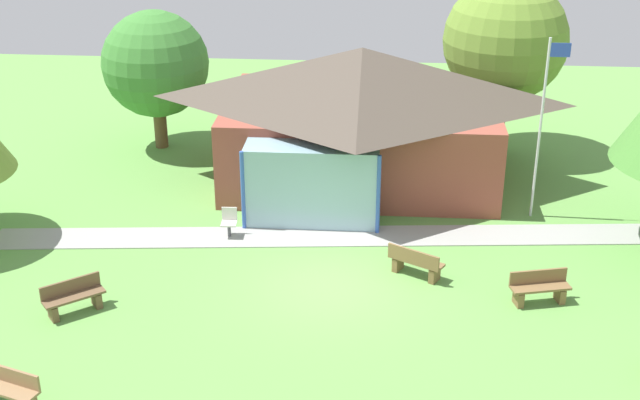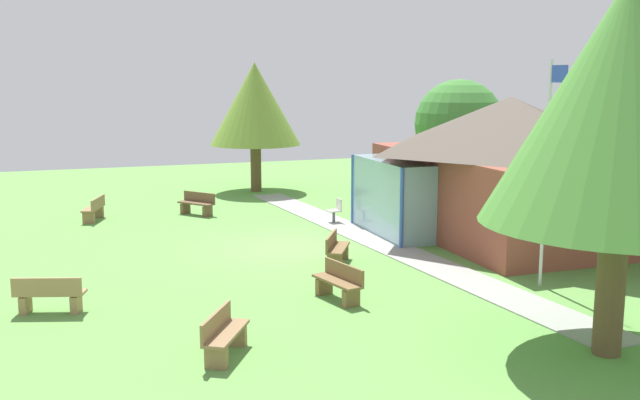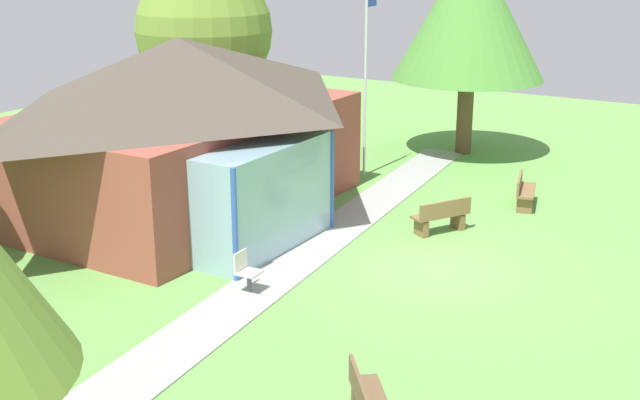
{
  "view_description": "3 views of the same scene",
  "coord_description": "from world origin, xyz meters",
  "px_view_note": "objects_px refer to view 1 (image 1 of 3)",
  "views": [
    {
      "loc": [
        1.23,
        -19.28,
        11.26
      ],
      "look_at": [
        -0.47,
        2.52,
        1.29
      ],
      "focal_mm": 47.86,
      "sensor_mm": 36.0,
      "label": 1
    },
    {
      "loc": [
        20.18,
        -6.06,
        5.09
      ],
      "look_at": [
        -0.96,
        1.28,
        1.24
      ],
      "focal_mm": 40.11,
      "sensor_mm": 36.0,
      "label": 2
    },
    {
      "loc": [
        -15.49,
        -6.51,
        6.75
      ],
      "look_at": [
        0.22,
        2.89,
        1.01
      ],
      "focal_mm": 46.33,
      "sensor_mm": 36.0,
      "label": 3
    }
  ],
  "objects_px": {
    "pavilion": "(359,114)",
    "bench_front_left": "(7,389)",
    "bench_mid_right": "(539,288)",
    "bench_rear_near_path": "(415,263)",
    "bench_mid_left": "(73,298)",
    "patio_chair_west": "(229,223)",
    "flagpole": "(542,121)",
    "tree_behind_pavilion_right": "(505,41)",
    "tree_behind_pavilion_left": "(155,64)"
  },
  "relations": [
    {
      "from": "pavilion",
      "to": "tree_behind_pavilion_right",
      "type": "bearing_deg",
      "value": 32.91
    },
    {
      "from": "bench_mid_left",
      "to": "patio_chair_west",
      "type": "distance_m",
      "value": 5.37
    },
    {
      "from": "patio_chair_west",
      "to": "flagpole",
      "type": "bearing_deg",
      "value": -169.37
    },
    {
      "from": "bench_mid_left",
      "to": "patio_chair_west",
      "type": "relative_size",
      "value": 1.68
    },
    {
      "from": "bench_mid_left",
      "to": "tree_behind_pavilion_right",
      "type": "relative_size",
      "value": 0.23
    },
    {
      "from": "bench_mid_left",
      "to": "bench_front_left",
      "type": "xyz_separation_m",
      "value": [
        -0.12,
        -3.67,
        0.0
      ]
    },
    {
      "from": "patio_chair_west",
      "to": "tree_behind_pavilion_right",
      "type": "xyz_separation_m",
      "value": [
        8.49,
        7.63,
        3.64
      ]
    },
    {
      "from": "bench_rear_near_path",
      "to": "bench_front_left",
      "type": "relative_size",
      "value": 0.97
    },
    {
      "from": "pavilion",
      "to": "bench_mid_right",
      "type": "distance_m",
      "value": 9.1
    },
    {
      "from": "bench_rear_near_path",
      "to": "patio_chair_west",
      "type": "height_order",
      "value": "patio_chair_west"
    },
    {
      "from": "flagpole",
      "to": "bench_mid_left",
      "type": "distance_m",
      "value": 13.96
    },
    {
      "from": "bench_front_left",
      "to": "bench_mid_left",
      "type": "bearing_deg",
      "value": -73.18
    },
    {
      "from": "bench_mid_right",
      "to": "tree_behind_pavilion_right",
      "type": "height_order",
      "value": "tree_behind_pavilion_right"
    },
    {
      "from": "pavilion",
      "to": "tree_behind_pavilion_right",
      "type": "distance_m",
      "value": 6.1
    },
    {
      "from": "bench_mid_right",
      "to": "patio_chair_west",
      "type": "relative_size",
      "value": 1.82
    },
    {
      "from": "patio_chair_west",
      "to": "tree_behind_pavilion_left",
      "type": "bearing_deg",
      "value": -64.25
    },
    {
      "from": "bench_mid_left",
      "to": "bench_mid_right",
      "type": "bearing_deg",
      "value": 148.08
    },
    {
      "from": "bench_rear_near_path",
      "to": "bench_front_left",
      "type": "bearing_deg",
      "value": -114.52
    },
    {
      "from": "patio_chair_west",
      "to": "tree_behind_pavilion_right",
      "type": "height_order",
      "value": "tree_behind_pavilion_right"
    },
    {
      "from": "flagpole",
      "to": "tree_behind_pavilion_left",
      "type": "bearing_deg",
      "value": 158.76
    },
    {
      "from": "bench_mid_left",
      "to": "tree_behind_pavilion_right",
      "type": "distance_m",
      "value": 17.09
    },
    {
      "from": "pavilion",
      "to": "bench_front_left",
      "type": "height_order",
      "value": "pavilion"
    },
    {
      "from": "bench_mid_right",
      "to": "tree_behind_pavilion_left",
      "type": "distance_m",
      "value": 16.01
    },
    {
      "from": "bench_mid_left",
      "to": "tree_behind_pavilion_right",
      "type": "height_order",
      "value": "tree_behind_pavilion_right"
    },
    {
      "from": "bench_mid_left",
      "to": "bench_front_left",
      "type": "height_order",
      "value": "same"
    },
    {
      "from": "flagpole",
      "to": "tree_behind_pavilion_right",
      "type": "relative_size",
      "value": 0.89
    },
    {
      "from": "bench_mid_right",
      "to": "bench_rear_near_path",
      "type": "bearing_deg",
      "value": -33.36
    },
    {
      "from": "tree_behind_pavilion_right",
      "to": "tree_behind_pavilion_left",
      "type": "height_order",
      "value": "tree_behind_pavilion_right"
    },
    {
      "from": "pavilion",
      "to": "bench_rear_near_path",
      "type": "xyz_separation_m",
      "value": [
        1.75,
        -6.4,
        -1.94
      ]
    },
    {
      "from": "bench_mid_left",
      "to": "pavilion",
      "type": "bearing_deg",
      "value": -165.7
    },
    {
      "from": "flagpole",
      "to": "bench_mid_right",
      "type": "bearing_deg",
      "value": -96.64
    },
    {
      "from": "pavilion",
      "to": "flagpole",
      "type": "bearing_deg",
      "value": -23.63
    },
    {
      "from": "pavilion",
      "to": "patio_chair_west",
      "type": "distance_m",
      "value": 6.02
    },
    {
      "from": "tree_behind_pavilion_left",
      "to": "patio_chair_west",
      "type": "bearing_deg",
      "value": -61.85
    },
    {
      "from": "bench_mid_right",
      "to": "bench_front_left",
      "type": "xyz_separation_m",
      "value": [
        -11.61,
        -5.03,
        0.0
      ]
    },
    {
      "from": "bench_mid_left",
      "to": "tree_behind_pavilion_right",
      "type": "bearing_deg",
      "value": -172.61
    },
    {
      "from": "bench_rear_near_path",
      "to": "patio_chair_west",
      "type": "distance_m",
      "value": 5.67
    },
    {
      "from": "pavilion",
      "to": "bench_rear_near_path",
      "type": "height_order",
      "value": "pavilion"
    },
    {
      "from": "bench_mid_right",
      "to": "tree_behind_pavilion_left",
      "type": "bearing_deg",
      "value": -53.67
    },
    {
      "from": "tree_behind_pavilion_left",
      "to": "bench_mid_right",
      "type": "bearing_deg",
      "value": -39.63
    },
    {
      "from": "pavilion",
      "to": "bench_mid_right",
      "type": "bearing_deg",
      "value": -57.21
    },
    {
      "from": "patio_chair_west",
      "to": "pavilion",
      "type": "bearing_deg",
      "value": -131.16
    },
    {
      "from": "pavilion",
      "to": "patio_chair_west",
      "type": "height_order",
      "value": "pavilion"
    },
    {
      "from": "bench_mid_right",
      "to": "tree_behind_pavilion_right",
      "type": "relative_size",
      "value": 0.25
    },
    {
      "from": "bench_mid_left",
      "to": "flagpole",
      "type": "bearing_deg",
      "value": 169.5
    },
    {
      "from": "pavilion",
      "to": "bench_mid_left",
      "type": "height_order",
      "value": "pavilion"
    },
    {
      "from": "flagpole",
      "to": "bench_front_left",
      "type": "distance_m",
      "value": 16.08
    },
    {
      "from": "bench_front_left",
      "to": "tree_behind_pavilion_left",
      "type": "xyz_separation_m",
      "value": [
        -0.54,
        15.09,
        2.71
      ]
    },
    {
      "from": "tree_behind_pavilion_right",
      "to": "bench_front_left",
      "type": "bearing_deg",
      "value": -126.74
    },
    {
      "from": "bench_mid_left",
      "to": "patio_chair_west",
      "type": "bearing_deg",
      "value": -163.88
    }
  ]
}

